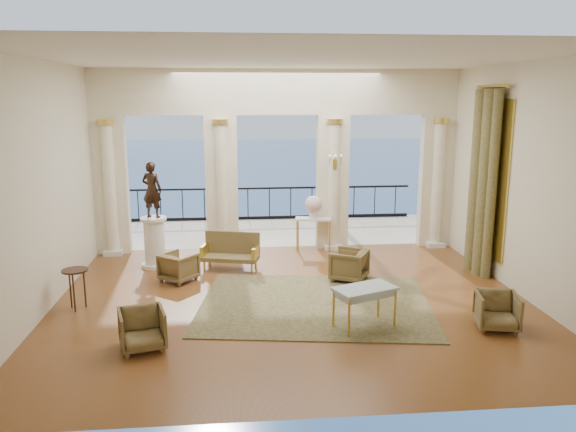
{
  "coord_description": "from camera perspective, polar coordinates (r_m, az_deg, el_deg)",
  "views": [
    {
      "loc": [
        -1.03,
        -10.11,
        3.86
      ],
      "look_at": [
        -0.04,
        0.6,
        1.55
      ],
      "focal_mm": 35.0,
      "sensor_mm": 36.0,
      "label": 1
    }
  ],
  "objects": [
    {
      "name": "sea",
      "position": [
        70.81,
        -4.43,
        4.07
      ],
      "size": [
        160.0,
        160.0,
        0.0
      ],
      "primitive_type": "plane",
      "color": "#1F4C90",
      "rests_on": "ground"
    },
    {
      "name": "window_frame",
      "position": [
        12.97,
        19.89,
        3.6
      ],
      "size": [
        0.04,
        1.6,
        3.4
      ],
      "primitive_type": "cube",
      "color": "gold",
      "rests_on": "room_walls"
    },
    {
      "name": "armchair_b",
      "position": [
        10.19,
        20.48,
        -8.85
      ],
      "size": [
        0.79,
        0.75,
        0.69
      ],
      "primitive_type": "imported",
      "rotation": [
        0.0,
        0.0,
        -0.21
      ],
      "color": "#3F3519",
      "rests_on": "ground"
    },
    {
      "name": "armchair_a",
      "position": [
        9.13,
        -14.6,
        -10.89
      ],
      "size": [
        0.82,
        0.79,
        0.7
      ],
      "primitive_type": "imported",
      "rotation": [
        0.0,
        0.0,
        0.27
      ],
      "color": "#3F3519",
      "rests_on": "ground"
    },
    {
      "name": "armchair_c",
      "position": [
        12.04,
        6.21,
        -4.83
      ],
      "size": [
        0.92,
        0.94,
        0.73
      ],
      "primitive_type": "imported",
      "rotation": [
        0.0,
        0.0,
        -2.06
      ],
      "color": "#3F3519",
      "rests_on": "ground"
    },
    {
      "name": "side_table",
      "position": [
        11.0,
        -20.82,
        -5.64
      ],
      "size": [
        0.47,
        0.47,
        0.76
      ],
      "color": "black",
      "rests_on": "ground"
    },
    {
      "name": "statue",
      "position": [
        12.95,
        -13.67,
        2.6
      ],
      "size": [
        0.54,
        0.44,
        1.26
      ],
      "primitive_type": "imported",
      "rotation": [
        0.0,
        0.0,
        2.8
      ],
      "color": "black",
      "rests_on": "pedestal"
    },
    {
      "name": "palm_tree",
      "position": [
        16.99,
        5.1,
        12.85
      ],
      "size": [
        2.0,
        2.0,
        4.5
      ],
      "color": "#4C3823",
      "rests_on": "terrace"
    },
    {
      "name": "settee",
      "position": [
        12.78,
        -5.81,
        -3.57
      ],
      "size": [
        1.36,
        0.83,
        0.84
      ],
      "rotation": [
        0.0,
        0.0,
        -0.25
      ],
      "color": "#3F3519",
      "rests_on": "ground"
    },
    {
      "name": "pedestal",
      "position": [
        13.2,
        -13.4,
        -2.69
      ],
      "size": [
        0.63,
        0.63,
        1.16
      ],
      "color": "silver",
      "rests_on": "ground"
    },
    {
      "name": "curtain",
      "position": [
        12.9,
        19.11,
        3.25
      ],
      "size": [
        0.33,
        1.4,
        4.09
      ],
      "color": "#4C4B24",
      "rests_on": "ground"
    },
    {
      "name": "terrace",
      "position": [
        16.42,
        -1.55,
        -1.66
      ],
      "size": [
        10.0,
        3.6,
        0.1
      ],
      "primitive_type": "cube",
      "color": "#B1A792",
      "rests_on": "ground"
    },
    {
      "name": "floor",
      "position": [
        10.87,
        0.49,
        -8.66
      ],
      "size": [
        9.0,
        9.0,
        0.0
      ],
      "primitive_type": "plane",
      "color": "#462909",
      "rests_on": "ground"
    },
    {
      "name": "console_table",
      "position": [
        14.15,
        2.58,
        -0.77
      ],
      "size": [
        0.94,
        0.47,
        0.85
      ],
      "rotation": [
        0.0,
        0.0,
        -0.15
      ],
      "color": "silver",
      "rests_on": "ground"
    },
    {
      "name": "rug",
      "position": [
        10.73,
        2.77,
        -8.91
      ],
      "size": [
        4.72,
        3.91,
        0.02
      ],
      "primitive_type": "cube",
      "rotation": [
        0.0,
        0.0,
        -0.14
      ],
      "color": "#2A3217",
      "rests_on": "ground"
    },
    {
      "name": "balustrade",
      "position": [
        17.88,
        -1.9,
        0.98
      ],
      "size": [
        9.0,
        0.06,
        1.03
      ],
      "color": "black",
      "rests_on": "terrace"
    },
    {
      "name": "room_walls",
      "position": [
        9.11,
        1.23,
        5.94
      ],
      "size": [
        9.0,
        9.0,
        9.0
      ],
      "color": "beige",
      "rests_on": "ground"
    },
    {
      "name": "arcade",
      "position": [
        14.03,
        -1.08,
        6.9
      ],
      "size": [
        9.0,
        0.56,
        4.5
      ],
      "color": "beige",
      "rests_on": "ground"
    },
    {
      "name": "wall_sconce",
      "position": [
        13.93,
        4.8,
        5.35
      ],
      "size": [
        0.3,
        0.11,
        0.33
      ],
      "color": "gold",
      "rests_on": "arcade"
    },
    {
      "name": "urn",
      "position": [
        14.06,
        2.6,
        1.09
      ],
      "size": [
        0.43,
        0.43,
        0.56
      ],
      "color": "silver",
      "rests_on": "console_table"
    },
    {
      "name": "armchair_d",
      "position": [
        12.15,
        -11.04,
        -4.97
      ],
      "size": [
        0.89,
        0.88,
        0.67
      ],
      "primitive_type": "imported",
      "rotation": [
        0.0,
        0.0,
        2.48
      ],
      "color": "#3F3519",
      "rests_on": "ground"
    },
    {
      "name": "headland",
      "position": [
        85.47,
        -25.26,
        6.36
      ],
      "size": [
        22.0,
        18.0,
        6.0
      ],
      "primitive_type": "cube",
      "color": "black",
      "rests_on": "sea"
    },
    {
      "name": "game_table",
      "position": [
        9.61,
        7.81,
        -7.61
      ],
      "size": [
        1.17,
        0.91,
        0.71
      ],
      "rotation": [
        0.0,
        0.0,
        0.39
      ],
      "color": "#9FBAC6",
      "rests_on": "ground"
    }
  ]
}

